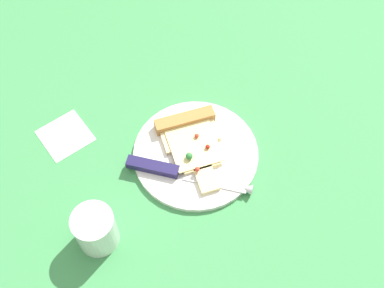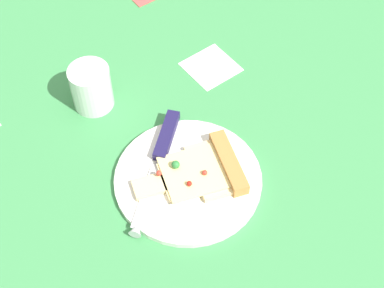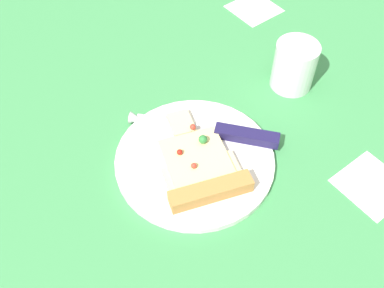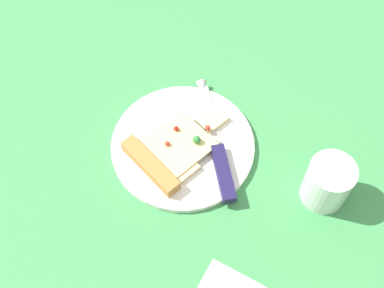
# 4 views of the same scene
# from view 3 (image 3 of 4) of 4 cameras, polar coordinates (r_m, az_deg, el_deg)

# --- Properties ---
(ground_plane) EXTENTS (1.56, 1.56, 0.03)m
(ground_plane) POSITION_cam_3_polar(r_m,az_deg,el_deg) (0.69, 8.74, -5.09)
(ground_plane) COLOR #3D8C4C
(ground_plane) RESTS_ON ground
(plate) EXTENTS (0.24, 0.24, 0.01)m
(plate) POSITION_cam_3_polar(r_m,az_deg,el_deg) (0.68, 0.35, -2.05)
(plate) COLOR white
(plate) RESTS_ON ground_plane
(pizza_slice) EXTENTS (0.14, 0.19, 0.03)m
(pizza_slice) POSITION_cam_3_polar(r_m,az_deg,el_deg) (0.66, 1.09, -3.08)
(pizza_slice) COLOR beige
(pizza_slice) RESTS_ON plate
(knife) EXTENTS (0.17, 0.20, 0.02)m
(knife) POSITION_cam_3_polar(r_m,az_deg,el_deg) (0.70, 3.28, 1.63)
(knife) COLOR silver
(knife) RESTS_ON plate
(drinking_glass) EXTENTS (0.07, 0.07, 0.08)m
(drinking_glass) POSITION_cam_3_polar(r_m,az_deg,el_deg) (0.79, 12.88, 9.68)
(drinking_glass) COLOR silver
(drinking_glass) RESTS_ON ground_plane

